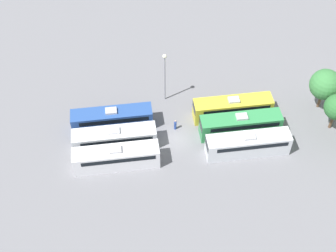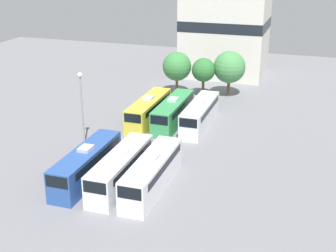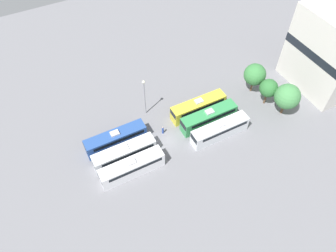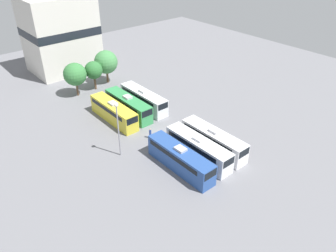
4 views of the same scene
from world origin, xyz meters
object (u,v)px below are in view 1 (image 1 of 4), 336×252
(bus_0, at_px, (112,119))
(bus_1, at_px, (115,138))
(bus_5, at_px, (248,144))
(worker_person, at_px, (175,125))
(bus_4, at_px, (241,124))
(tree_0, at_px, (325,85))
(bus_3, at_px, (233,108))
(light_pole, at_px, (165,70))
(bus_2, at_px, (117,157))

(bus_0, height_order, bus_1, same)
(bus_5, relative_size, worker_person, 6.39)
(bus_4, bearing_deg, worker_person, -102.19)
(worker_person, relative_size, tree_0, 0.26)
(bus_0, distance_m, bus_3, 17.60)
(bus_1, distance_m, worker_person, 9.06)
(bus_3, xyz_separation_m, light_pole, (-4.85, -9.40, 4.10))
(worker_person, bearing_deg, bus_3, 99.00)
(bus_1, distance_m, light_pole, 12.32)
(bus_1, xyz_separation_m, bus_3, (-3.53, 17.44, 0.00))
(bus_2, relative_size, light_pole, 1.31)
(bus_4, bearing_deg, bus_2, -78.94)
(bus_5, relative_size, tree_0, 1.68)
(bus_3, relative_size, bus_4, 1.00)
(bus_2, xyz_separation_m, light_pole, (-11.67, 8.03, 4.10))
(worker_person, xyz_separation_m, tree_0, (-1.57, 22.08, 3.73))
(bus_1, xyz_separation_m, tree_0, (-3.72, 30.83, 2.78))
(bus_1, height_order, bus_2, same)
(bus_0, relative_size, bus_1, 1.00)
(bus_0, height_order, bus_5, same)
(bus_4, height_order, worker_person, bus_4)
(bus_0, bearing_deg, bus_2, 1.41)
(bus_1, distance_m, tree_0, 31.18)
(bus_0, xyz_separation_m, bus_1, (3.71, 0.15, 0.00))
(bus_1, xyz_separation_m, light_pole, (-8.38, 8.05, 4.10))
(bus_0, xyz_separation_m, light_pole, (-4.67, 8.20, 4.10))
(bus_1, bearing_deg, light_pole, 136.16)
(bus_2, distance_m, bus_3, 18.71)
(bus_1, distance_m, bus_2, 3.29)
(bus_1, height_order, light_pole, light_pole)
(bus_2, relative_size, bus_5, 1.00)
(light_pole, bearing_deg, bus_5, 40.09)
(bus_1, xyz_separation_m, bus_4, (-0.19, 17.81, 0.00))
(bus_4, distance_m, worker_person, 9.32)
(bus_4, xyz_separation_m, tree_0, (-3.52, 13.02, 2.78))
(worker_person, bearing_deg, bus_2, -58.08)
(bus_0, xyz_separation_m, worker_person, (1.56, 8.90, -0.95))
(worker_person, xyz_separation_m, light_pole, (-6.23, -0.70, 5.05))
(bus_3, relative_size, worker_person, 6.39)
(worker_person, bearing_deg, tree_0, 94.06)
(worker_person, height_order, tree_0, tree_0)
(bus_3, bearing_deg, bus_0, -90.58)
(bus_4, height_order, light_pole, light_pole)
(bus_5, distance_m, tree_0, 14.95)
(bus_3, distance_m, tree_0, 13.67)
(bus_4, relative_size, bus_5, 1.00)
(bus_3, relative_size, tree_0, 1.68)
(bus_2, bearing_deg, bus_4, 101.06)
(bus_3, relative_size, light_pole, 1.31)
(bus_2, relative_size, tree_0, 1.68)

